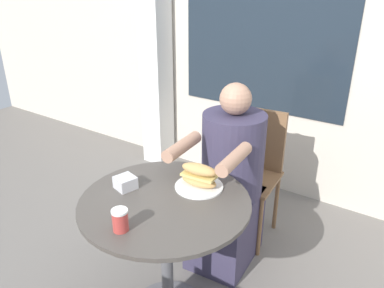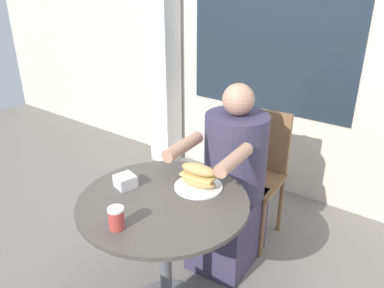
# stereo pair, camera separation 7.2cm
# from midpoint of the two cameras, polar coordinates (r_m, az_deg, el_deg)

# --- Properties ---
(storefront_wall) EXTENTS (8.00, 0.09, 2.80)m
(storefront_wall) POSITION_cam_midpoint_polar(r_m,az_deg,el_deg) (2.90, 18.30, 17.95)
(storefront_wall) COLOR beige
(storefront_wall) RESTS_ON ground_plane
(lattice_pillar) EXTENTS (0.22, 0.22, 2.40)m
(lattice_pillar) POSITION_cam_midpoint_polar(r_m,az_deg,el_deg) (3.40, -3.75, 16.34)
(lattice_pillar) COLOR silver
(lattice_pillar) RESTS_ON ground_plane
(cafe_table) EXTENTS (0.79, 0.79, 0.72)m
(cafe_table) POSITION_cam_midpoint_polar(r_m,az_deg,el_deg) (1.85, -3.08, -13.27)
(cafe_table) COLOR #47423D
(cafe_table) RESTS_ON ground_plane
(diner_chair) EXTENTS (0.41, 0.41, 0.87)m
(diner_chair) POSITION_cam_midpoint_polar(r_m,az_deg,el_deg) (2.54, 10.73, -2.88)
(diner_chair) COLOR brown
(diner_chair) RESTS_ON ground_plane
(seated_diner) EXTENTS (0.41, 0.67, 1.13)m
(seated_diner) POSITION_cam_midpoint_polar(r_m,az_deg,el_deg) (2.27, 6.86, -7.01)
(seated_diner) COLOR #38334C
(seated_diner) RESTS_ON ground_plane
(sandwich_on_plate) EXTENTS (0.24, 0.24, 0.12)m
(sandwich_on_plate) POSITION_cam_midpoint_polar(r_m,az_deg,el_deg) (1.81, 2.13, -5.19)
(sandwich_on_plate) COLOR white
(sandwich_on_plate) RESTS_ON cafe_table
(drink_cup) EXTENTS (0.07, 0.07, 0.09)m
(drink_cup) POSITION_cam_midpoint_polar(r_m,az_deg,el_deg) (1.56, -10.13, -11.07)
(drink_cup) COLOR #B73D38
(drink_cup) RESTS_ON cafe_table
(napkin_box) EXTENTS (0.11, 0.11, 0.06)m
(napkin_box) POSITION_cam_midpoint_polar(r_m,az_deg,el_deg) (1.85, -9.04, -5.63)
(napkin_box) COLOR silver
(napkin_box) RESTS_ON cafe_table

